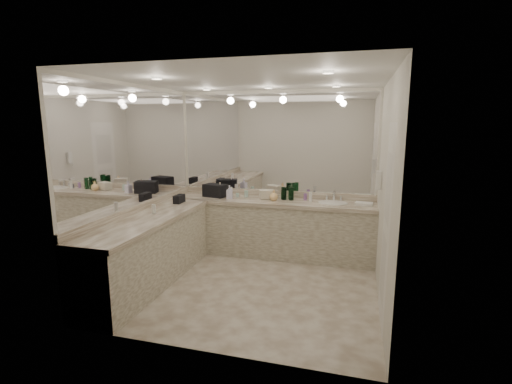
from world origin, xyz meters
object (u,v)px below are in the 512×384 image
(hand_towel, at_px, (364,204))
(black_toiletry_bag, at_px, (215,190))
(wall_phone, at_px, (378,180))
(soap_bottle_a, at_px, (220,190))
(soap_bottle_b, at_px, (230,192))
(cream_cosmetic_case, at_px, (267,195))
(sink, at_px, (333,203))
(soap_bottle_c, at_px, (274,195))

(hand_towel, bearing_deg, black_toiletry_bag, 179.23)
(wall_phone, height_order, soap_bottle_a, wall_phone)
(soap_bottle_b, bearing_deg, cream_cosmetic_case, 13.99)
(wall_phone, bearing_deg, soap_bottle_a, 168.26)
(cream_cosmetic_case, distance_m, hand_towel, 1.49)
(soap_bottle_b, bearing_deg, hand_towel, 1.99)
(wall_phone, height_order, cream_cosmetic_case, wall_phone)
(soap_bottle_a, bearing_deg, wall_phone, -11.74)
(sink, xyz_separation_m, soap_bottle_b, (-1.62, -0.10, 0.11))
(black_toiletry_bag, height_order, soap_bottle_a, soap_bottle_a)
(wall_phone, relative_size, black_toiletry_bag, 0.66)
(soap_bottle_c, bearing_deg, cream_cosmetic_case, 142.28)
(cream_cosmetic_case, height_order, soap_bottle_b, soap_bottle_b)
(hand_towel, bearing_deg, cream_cosmetic_case, 177.19)
(soap_bottle_b, distance_m, soap_bottle_c, 0.72)
(black_toiletry_bag, xyz_separation_m, hand_towel, (2.35, -0.03, -0.08))
(soap_bottle_c, bearing_deg, hand_towel, 1.30)
(wall_phone, height_order, black_toiletry_bag, wall_phone)
(sink, relative_size, black_toiletry_bag, 1.21)
(black_toiletry_bag, xyz_separation_m, soap_bottle_c, (1.00, -0.06, -0.02))
(hand_towel, relative_size, soap_bottle_a, 1.03)
(sink, xyz_separation_m, hand_towel, (0.45, -0.03, 0.03))
(cream_cosmetic_case, height_order, soap_bottle_a, soap_bottle_a)
(cream_cosmetic_case, xyz_separation_m, soap_bottle_c, (0.13, -0.10, 0.02))
(black_toiletry_bag, bearing_deg, soap_bottle_a, -1.93)
(wall_phone, bearing_deg, hand_towel, 108.23)
(sink, height_order, wall_phone, wall_phone)
(soap_bottle_a, bearing_deg, sink, -0.09)
(black_toiletry_bag, relative_size, soap_bottle_b, 1.70)
(cream_cosmetic_case, distance_m, soap_bottle_c, 0.17)
(sink, distance_m, wall_phone, 0.91)
(black_toiletry_bag, relative_size, cream_cosmetic_case, 1.56)
(hand_towel, bearing_deg, soap_bottle_a, 179.28)
(soap_bottle_c, bearing_deg, soap_bottle_b, -176.71)
(hand_towel, bearing_deg, wall_phone, -71.77)
(black_toiletry_bag, height_order, soap_bottle_c, black_toiletry_bag)
(wall_phone, bearing_deg, sink, 140.43)
(sink, relative_size, wall_phone, 1.83)
(sink, height_order, soap_bottle_a, soap_bottle_a)
(hand_towel, bearing_deg, soap_bottle_c, -178.70)
(wall_phone, distance_m, hand_towel, 0.66)
(sink, distance_m, cream_cosmetic_case, 1.04)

